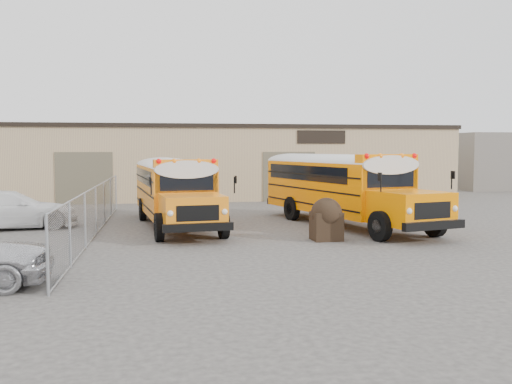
{
  "coord_description": "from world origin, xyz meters",
  "views": [
    {
      "loc": [
        -3.49,
        -18.73,
        3.2
      ],
      "look_at": [
        -0.15,
        1.92,
        1.6
      ],
      "focal_mm": 40.0,
      "sensor_mm": 36.0,
      "label": 1
    }
  ],
  "objects": [
    {
      "name": "ground",
      "position": [
        0.0,
        0.0,
        0.0
      ],
      "size": [
        120.0,
        120.0,
        0.0
      ],
      "primitive_type": "plane",
      "color": "#3E3C39",
      "rests_on": "ground"
    },
    {
      "name": "warehouse",
      "position": [
        -0.0,
        19.99,
        2.37
      ],
      "size": [
        30.2,
        10.2,
        4.67
      ],
      "color": "tan",
      "rests_on": "ground"
    },
    {
      "name": "chainlink_fence",
      "position": [
        -6.0,
        3.0,
        0.9
      ],
      "size": [
        0.07,
        18.07,
        1.81
      ],
      "color": "gray",
      "rests_on": "ground"
    },
    {
      "name": "distant_building_right",
      "position": [
        24.0,
        24.0,
        2.2
      ],
      "size": [
        10.0,
        8.0,
        4.4
      ],
      "primitive_type": "cube",
      "color": "slate",
      "rests_on": "ground"
    },
    {
      "name": "school_bus_left",
      "position": [
        -3.81,
        10.96,
        1.64
      ],
      "size": [
        3.58,
        9.92,
        2.84
      ],
      "color": "orange",
      "rests_on": "ground"
    },
    {
      "name": "school_bus_right",
      "position": [
        2.23,
        10.3,
        1.75
      ],
      "size": [
        5.13,
        10.65,
        3.03
      ],
      "color": "orange",
      "rests_on": "ground"
    },
    {
      "name": "tarp_bundle",
      "position": [
        2.09,
        0.35,
        0.76
      ],
      "size": [
        1.09,
        1.09,
        1.49
      ],
      "color": "black",
      "rests_on": "ground"
    },
    {
      "name": "car_white",
      "position": [
        -9.6,
        5.13,
        0.76
      ],
      "size": [
        5.58,
        3.11,
        1.53
      ],
      "primitive_type": "imported",
      "rotation": [
        0.0,
        0.0,
        1.76
      ],
      "color": "white",
      "rests_on": "ground"
    }
  ]
}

